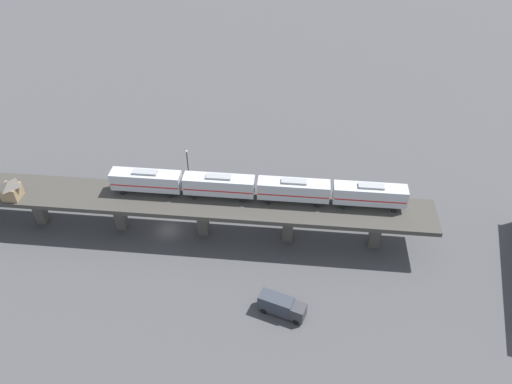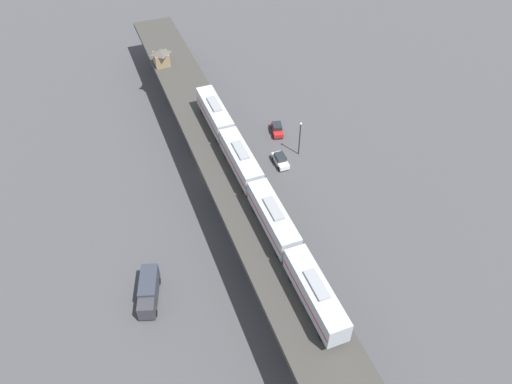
{
  "view_description": "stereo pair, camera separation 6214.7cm",
  "coord_description": "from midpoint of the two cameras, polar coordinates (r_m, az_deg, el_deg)",
  "views": [
    {
      "loc": [
        54.89,
        39.24,
        62.32
      ],
      "look_at": [
        -5.76,
        14.75,
        9.06
      ],
      "focal_mm": 35.0,
      "sensor_mm": 36.0,
      "label": 1
    },
    {
      "loc": [
        -1.58,
        64.84,
        58.05
      ],
      "look_at": [
        -5.76,
        14.75,
        9.06
      ],
      "focal_mm": 35.0,
      "sensor_mm": 36.0,
      "label": 2
    }
  ],
  "objects": [
    {
      "name": "ground_plane",
      "position": [
        83.91,
        -27.9,
        -12.92
      ],
      "size": [
        400.0,
        400.0,
        0.0
      ],
      "primitive_type": "plane",
      "color": "#424244"
    },
    {
      "name": "elevated_viaduct",
      "position": [
        79.47,
        -29.41,
        -9.94
      ],
      "size": [
        33.82,
        90.67,
        7.56
      ],
      "color": "#393733",
      "rests_on": "ground"
    },
    {
      "name": "subway_train",
      "position": [
        70.35,
        -18.84,
        -9.03
      ],
      "size": [
        16.63,
        48.59,
        4.45
      ],
      "color": "#ADB2BA",
      "rests_on": "elevated_viaduct"
    },
    {
      "name": "signal_hut",
      "position": [
        93.08,
        -43.95,
        -7.03
      ],
      "size": [
        3.99,
        3.99,
        3.4
      ],
      "color": "#8C7251",
      "rests_on": "elevated_viaduct"
    },
    {
      "name": "street_car_white",
      "position": [
        88.33,
        -23.68,
        -7.19
      ],
      "size": [
        2.9,
        4.72,
        1.89
      ],
      "color": "silver",
      "rests_on": "ground"
    },
    {
      "name": "street_car_red",
      "position": [
        94.22,
        -27.54,
        -5.28
      ],
      "size": [
        2.08,
        4.46,
        1.89
      ],
      "color": "#AD1E1E",
      "rests_on": "ground"
    },
    {
      "name": "street_car_black",
      "position": [
        78.47,
        -14.37,
        -11.59
      ],
      "size": [
        2.03,
        4.44,
        1.89
      ],
      "color": "black",
      "rests_on": "ground"
    },
    {
      "name": "delivery_truck",
      "position": [
        66.57,
        -18.1,
        -25.78
      ],
      "size": [
        2.52,
        7.25,
        3.2
      ],
      "color": "#333338",
      "rests_on": "ground"
    },
    {
      "name": "street_lamp",
      "position": [
        89.42,
        -23.89,
        -3.78
      ],
      "size": [
        0.44,
        0.44,
        6.94
      ],
      "color": "black",
      "rests_on": "ground"
    }
  ]
}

